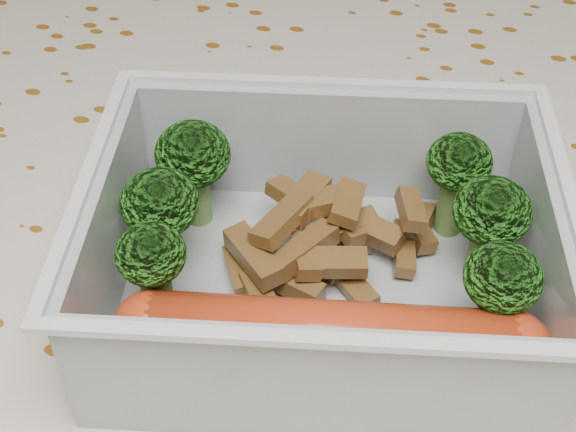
% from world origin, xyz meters
% --- Properties ---
extents(dining_table, '(1.40, 0.90, 0.75)m').
position_xyz_m(dining_table, '(0.00, 0.00, 0.67)').
color(dining_table, brown).
rests_on(dining_table, ground).
extents(tablecloth, '(1.46, 0.96, 0.19)m').
position_xyz_m(tablecloth, '(0.00, 0.00, 0.72)').
color(tablecloth, beige).
rests_on(tablecloth, dining_table).
extents(lunch_container, '(0.23, 0.20, 0.07)m').
position_xyz_m(lunch_container, '(0.03, -0.02, 0.78)').
color(lunch_container, '#B5BDC2').
rests_on(lunch_container, tablecloth).
extents(broccoli_florets, '(0.18, 0.13, 0.05)m').
position_xyz_m(broccoli_florets, '(0.02, -0.00, 0.80)').
color(broccoli_florets, '#608C3F').
rests_on(broccoli_florets, lunch_container).
extents(meat_pile, '(0.09, 0.10, 0.03)m').
position_xyz_m(meat_pile, '(0.02, 0.00, 0.78)').
color(meat_pile, brown).
rests_on(meat_pile, lunch_container).
extents(sausage, '(0.17, 0.07, 0.03)m').
position_xyz_m(sausage, '(0.04, -0.06, 0.78)').
color(sausage, '#B33314').
rests_on(sausage, lunch_container).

